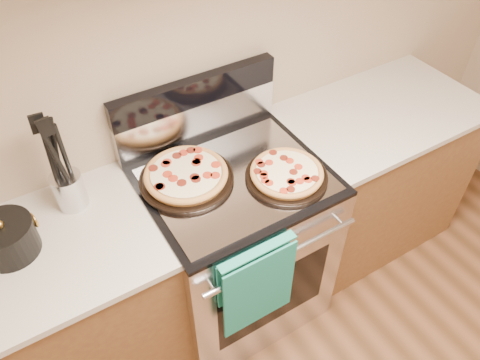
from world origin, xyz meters
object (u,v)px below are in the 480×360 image
range_body (234,246)px  utensil_crock (69,190)px  saucepan (7,240)px  pepperoni_pizza_front (287,174)px  pepperoni_pizza_back (186,176)px

range_body → utensil_crock: 0.84m
range_body → saucepan: saucepan is taller
pepperoni_pizza_front → utensil_crock: 0.86m
range_body → utensil_crock: bearing=161.9°
pepperoni_pizza_back → utensil_crock: (-0.43, 0.13, 0.03)m
range_body → pepperoni_pizza_front: size_ratio=2.68×
range_body → pepperoni_pizza_back: size_ratio=2.36×
pepperoni_pizza_front → saucepan: bearing=168.4°
pepperoni_pizza_back → pepperoni_pizza_front: bearing=-29.2°
utensil_crock → saucepan: (-0.26, -0.12, -0.01)m
range_body → pepperoni_pizza_front: pepperoni_pizza_front is taller
range_body → pepperoni_pizza_front: 0.54m
pepperoni_pizza_front → saucepan: (-1.05, 0.21, 0.02)m
saucepan → pepperoni_pizza_front: bearing=-11.6°
range_body → utensil_crock: size_ratio=6.06×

